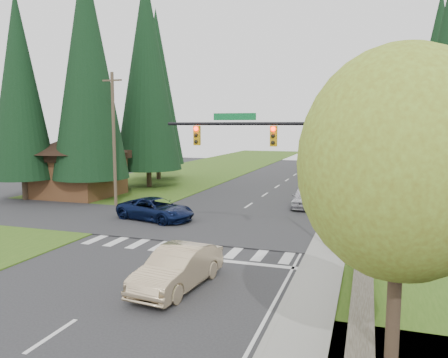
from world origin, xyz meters
The scene contains 33 objects.
ground centered at (0.00, 0.00, 0.00)m, with size 120.00×120.00×0.00m, color #28282B.
grass_east centered at (13.00, 20.00, 0.03)m, with size 14.00×110.00×0.06m, color #345617.
grass_west centered at (-13.00, 20.00, 0.03)m, with size 14.00×110.00×0.06m, color #345617.
cross_street centered at (0.00, 8.00, 0.00)m, with size 120.00×8.00×0.10m, color #28282B.
sidewalk_east centered at (6.90, 22.00, 0.07)m, with size 1.80×80.00×0.13m, color gray.
curb_east centered at (6.05, 22.00, 0.07)m, with size 0.20×80.00×0.13m, color gray.
stone_wall_south centered at (8.60, -3.00, 0.35)m, with size 0.70×14.00×0.70m, color #4C4438.
stone_wall_north centered at (8.60, 30.00, 0.35)m, with size 0.70×40.00×0.70m, color #4C4438.
traffic_signal centered at (4.37, 4.50, 4.98)m, with size 8.70×0.37×6.80m.
brown_building centered at (-15.00, 15.00, 3.14)m, with size 8.40×8.40×5.40m.
utility_pole centered at (-9.50, 12.00, 5.14)m, with size 1.60×0.24×10.00m.
decid_tree_0 centered at (9.20, 14.00, 5.60)m, with size 4.80×4.80×8.37m.
decid_tree_1 centered at (9.30, 21.00, 5.80)m, with size 5.20×5.20×8.80m.
decid_tree_2 centered at (9.10, 28.00, 5.93)m, with size 5.00×5.00×8.82m.
decid_tree_3 centered at (9.20, 35.00, 5.66)m, with size 5.00×5.00×8.55m.
decid_tree_4 centered at (9.30, 42.00, 6.06)m, with size 5.40×5.40×9.18m.
decid_tree_5 centered at (9.10, 49.00, 5.53)m, with size 4.80×4.80×8.30m.
decid_tree_6 centered at (9.20, 56.00, 5.86)m, with size 5.20×5.20×8.86m.
decid_tree_south centered at (9.30, -6.00, 5.27)m, with size 4.60×4.60×7.92m.
conifer_w_a centered at (-13.00, 14.00, 10.79)m, with size 6.12×6.12×19.80m.
conifer_w_b centered at (-16.00, 18.00, 9.79)m, with size 5.44×5.44×17.80m.
conifer_w_c centered at (-12.00, 22.00, 11.29)m, with size 6.46×6.46×20.80m.
conifer_w_d centered at (-18.00, 12.00, 9.29)m, with size 5.10×5.10×16.80m.
conifer_w_e centered at (-14.00, 28.00, 10.29)m, with size 5.78×5.78×18.80m.
conifer_e_b centered at (15.00, 34.00, 10.79)m, with size 6.12×6.12×19.80m.
conifer_e_c centered at (14.00, 48.00, 9.29)m, with size 5.10×5.10×16.80m.
sedan_champagne centered at (1.94, -1.86, 0.78)m, with size 1.65×4.74×1.56m, color #D5B98E.
suv_navy centered at (-4.30, 8.48, 0.73)m, with size 2.43×5.27×1.47m, color #0B1437.
parked_car_a centered at (4.20, 16.05, 0.75)m, with size 1.76×4.38×1.49m, color silver.
parked_car_b centered at (5.42, 26.85, 0.79)m, with size 2.21×5.43×1.58m, color gray.
parked_car_c centered at (4.79, 29.12, 0.73)m, with size 1.54×4.42×1.46m, color silver.
parked_car_d centered at (4.20, 38.40, 0.67)m, with size 1.58×3.92×1.33m, color silver.
parked_car_e centered at (4.20, 49.75, 0.77)m, with size 2.15×5.29×1.53m, color silver.
Camera 1 is at (8.62, -16.41, 6.13)m, focal length 35.00 mm.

